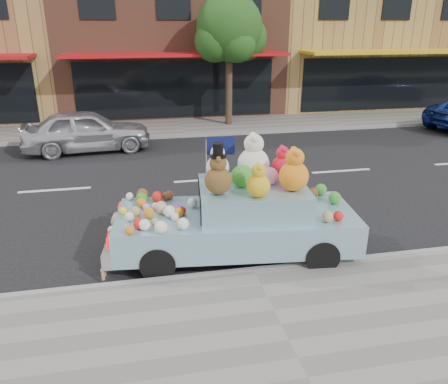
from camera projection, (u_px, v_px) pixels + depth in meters
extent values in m
plane|color=black|center=(207.00, 180.00, 12.07)|extent=(120.00, 120.00, 0.00)
cube|color=gray|center=(281.00, 328.00, 6.11)|extent=(60.00, 3.00, 0.12)
cube|color=gray|center=(181.00, 127.00, 18.00)|extent=(60.00, 3.00, 0.12)
cube|color=gray|center=(253.00, 272.00, 7.48)|extent=(60.00, 0.12, 0.13)
cube|color=gray|center=(186.00, 136.00, 16.63)|extent=(60.00, 0.12, 0.13)
cube|color=brown|center=(167.00, 36.00, 21.79)|extent=(10.00, 8.00, 7.00)
cube|color=black|center=(177.00, 89.00, 18.87)|extent=(8.50, 0.06, 2.40)
cube|color=#B81115|center=(177.00, 54.00, 17.53)|extent=(9.00, 1.80, 0.12)
cube|color=#A88646|center=(352.00, 35.00, 23.63)|extent=(10.00, 8.00, 7.00)
cube|color=black|center=(387.00, 84.00, 20.71)|extent=(8.50, 0.06, 2.40)
cube|color=gold|center=(402.00, 51.00, 19.37)|extent=(9.00, 1.80, 0.12)
cube|color=black|center=(335.00, 0.00, 18.86)|extent=(1.40, 0.06, 1.60)
cube|color=black|center=(398.00, 1.00, 19.42)|extent=(1.40, 0.06, 1.60)
cylinder|color=#38281C|center=(229.00, 88.00, 17.81)|extent=(0.28, 0.28, 3.20)
sphere|color=#1E4513|center=(229.00, 27.00, 16.98)|extent=(2.60, 2.60, 2.60)
sphere|color=#1E4513|center=(245.00, 38.00, 17.53)|extent=(1.80, 1.80, 1.80)
sphere|color=#1E4513|center=(215.00, 41.00, 16.87)|extent=(1.60, 1.60, 1.60)
sphere|color=#1E4513|center=(237.00, 44.00, 16.68)|extent=(1.40, 1.40, 1.40)
sphere|color=#1E4513|center=(219.00, 35.00, 17.58)|extent=(1.60, 1.60, 1.60)
imported|color=silver|center=(87.00, 131.00, 14.59)|extent=(4.28, 2.07, 1.41)
cylinder|color=black|center=(322.00, 256.00, 7.51)|extent=(0.62, 0.27, 0.60)
cylinder|color=black|center=(299.00, 219.00, 8.96)|extent=(0.62, 0.27, 0.60)
cylinder|color=black|center=(158.00, 263.00, 7.28)|extent=(0.62, 0.27, 0.60)
cylinder|color=black|center=(162.00, 224.00, 8.73)|extent=(0.62, 0.27, 0.60)
cube|color=#8FBED5|center=(236.00, 227.00, 8.03)|extent=(4.46, 2.17, 0.60)
cube|color=#8FBED5|center=(253.00, 198.00, 7.85)|extent=(2.05, 1.70, 0.50)
cube|color=silver|center=(114.00, 239.00, 7.90)|extent=(0.36, 1.79, 0.26)
cube|color=red|center=(110.00, 240.00, 7.16)|extent=(0.09, 0.28, 0.16)
cube|color=red|center=(121.00, 208.00, 8.42)|extent=(0.09, 0.28, 0.16)
cube|color=black|center=(200.00, 200.00, 7.78)|extent=(0.18, 1.30, 0.40)
sphere|color=brown|center=(218.00, 181.00, 7.30)|extent=(0.47, 0.47, 0.47)
sphere|color=brown|center=(218.00, 163.00, 7.19)|extent=(0.29, 0.29, 0.29)
sphere|color=brown|center=(219.00, 160.00, 7.07)|extent=(0.11, 0.11, 0.11)
sphere|color=brown|center=(217.00, 156.00, 7.25)|extent=(0.11, 0.11, 0.11)
cylinder|color=black|center=(218.00, 156.00, 7.15)|extent=(0.28, 0.28, 0.02)
cylinder|color=black|center=(218.00, 150.00, 7.11)|extent=(0.17, 0.17, 0.22)
sphere|color=#F2EAC1|center=(253.00, 164.00, 7.99)|extent=(0.59, 0.59, 0.59)
sphere|color=#F2EAC1|center=(254.00, 144.00, 7.85)|extent=(0.36, 0.36, 0.36)
sphere|color=#F2EAC1|center=(256.00, 139.00, 7.69)|extent=(0.14, 0.14, 0.14)
sphere|color=#F2EAC1|center=(252.00, 136.00, 7.93)|extent=(0.14, 0.14, 0.14)
sphere|color=orange|center=(294.00, 176.00, 7.45)|extent=(0.51, 0.51, 0.51)
sphere|color=orange|center=(295.00, 158.00, 7.33)|extent=(0.32, 0.32, 0.32)
sphere|color=orange|center=(298.00, 153.00, 7.19)|extent=(0.12, 0.12, 0.12)
sphere|color=orange|center=(293.00, 150.00, 7.39)|extent=(0.12, 0.12, 0.12)
sphere|color=red|center=(282.00, 167.00, 8.11)|extent=(0.41, 0.41, 0.41)
sphere|color=red|center=(283.00, 153.00, 8.02)|extent=(0.25, 0.25, 0.25)
sphere|color=red|center=(285.00, 150.00, 7.91)|extent=(0.10, 0.10, 0.10)
sphere|color=red|center=(281.00, 147.00, 8.07)|extent=(0.10, 0.10, 0.10)
sphere|color=silver|center=(218.00, 167.00, 8.06)|extent=(0.43, 0.43, 0.43)
sphere|color=silver|center=(218.00, 153.00, 7.96)|extent=(0.27, 0.27, 0.27)
sphere|color=silver|center=(219.00, 149.00, 7.84)|extent=(0.10, 0.10, 0.10)
sphere|color=silver|center=(217.00, 147.00, 8.01)|extent=(0.10, 0.10, 0.10)
sphere|color=gold|center=(258.00, 186.00, 7.18)|extent=(0.39, 0.39, 0.39)
sphere|color=gold|center=(259.00, 171.00, 7.09)|extent=(0.24, 0.24, 0.24)
sphere|color=gold|center=(260.00, 168.00, 6.98)|extent=(0.09, 0.09, 0.09)
sphere|color=gold|center=(258.00, 165.00, 7.14)|extent=(0.09, 0.09, 0.09)
sphere|color=#2F8724|center=(242.00, 176.00, 7.68)|extent=(0.40, 0.40, 0.40)
sphere|color=pink|center=(270.00, 176.00, 7.78)|extent=(0.32, 0.32, 0.32)
sphere|color=pink|center=(146.00, 207.00, 7.95)|extent=(0.13, 0.13, 0.13)
sphere|color=red|center=(182.00, 210.00, 7.79)|extent=(0.15, 0.15, 0.15)
sphere|color=#988853|center=(165.00, 210.00, 7.78)|extent=(0.16, 0.16, 0.16)
sphere|color=yellow|center=(123.00, 211.00, 7.79)|extent=(0.14, 0.14, 0.14)
sphere|color=white|center=(192.00, 203.00, 8.08)|extent=(0.18, 0.18, 0.18)
sphere|color=white|center=(183.00, 224.00, 7.20)|extent=(0.20, 0.20, 0.20)
sphere|color=#988853|center=(181.00, 224.00, 7.23)|extent=(0.19, 0.19, 0.19)
sphere|color=red|center=(157.00, 197.00, 8.31)|extent=(0.22, 0.22, 0.22)
sphere|color=#988853|center=(136.00, 211.00, 7.72)|extent=(0.18, 0.18, 0.18)
sphere|color=white|center=(145.00, 225.00, 7.18)|extent=(0.19, 0.19, 0.19)
sphere|color=brown|center=(142.00, 194.00, 8.45)|extent=(0.22, 0.22, 0.22)
sphere|color=brown|center=(169.00, 195.00, 8.46)|extent=(0.17, 0.17, 0.17)
sphere|color=#C96E12|center=(149.00, 213.00, 7.63)|extent=(0.20, 0.20, 0.20)
sphere|color=white|center=(161.00, 227.00, 7.07)|extent=(0.21, 0.21, 0.21)
sphere|color=beige|center=(130.00, 196.00, 8.44)|extent=(0.14, 0.14, 0.14)
sphere|color=red|center=(138.00, 222.00, 7.35)|extent=(0.15, 0.15, 0.15)
sphere|color=#2F8724|center=(142.00, 198.00, 8.25)|extent=(0.22, 0.22, 0.22)
sphere|color=#C96E12|center=(130.00, 230.00, 7.03)|extent=(0.16, 0.16, 0.16)
sphere|color=white|center=(170.00, 212.00, 7.66)|extent=(0.22, 0.22, 0.22)
sphere|color=brown|center=(166.00, 196.00, 8.42)|extent=(0.16, 0.16, 0.16)
sphere|color=#C96E12|center=(142.00, 203.00, 8.09)|extent=(0.19, 0.19, 0.19)
sphere|color=red|center=(139.00, 224.00, 7.22)|extent=(0.17, 0.17, 0.17)
sphere|color=#988853|center=(155.00, 222.00, 7.34)|extent=(0.14, 0.14, 0.14)
sphere|color=white|center=(129.00, 216.00, 7.53)|extent=(0.16, 0.16, 0.16)
sphere|color=#77287B|center=(176.00, 210.00, 7.73)|extent=(0.21, 0.21, 0.21)
sphere|color=white|center=(175.00, 217.00, 7.52)|extent=(0.15, 0.15, 0.15)
sphere|color=beige|center=(155.00, 206.00, 7.99)|extent=(0.13, 0.13, 0.13)
sphere|color=#C96E12|center=(178.00, 212.00, 7.66)|extent=(0.18, 0.18, 0.18)
sphere|color=#D8A88C|center=(161.00, 207.00, 7.81)|extent=(0.22, 0.22, 0.22)
sphere|color=#2F8724|center=(116.00, 222.00, 8.10)|extent=(0.13, 0.13, 0.13)
sphere|color=pink|center=(116.00, 219.00, 8.18)|extent=(0.17, 0.17, 0.17)
sphere|color=#988853|center=(117.00, 216.00, 8.31)|extent=(0.17, 0.17, 0.17)
sphere|color=#988853|center=(115.00, 222.00, 8.07)|extent=(0.17, 0.17, 0.17)
sphere|color=#C96E12|center=(117.00, 219.00, 8.23)|extent=(0.13, 0.13, 0.13)
sphere|color=brown|center=(111.00, 235.00, 7.59)|extent=(0.15, 0.15, 0.15)
sphere|color=white|center=(112.00, 230.00, 7.74)|extent=(0.17, 0.17, 0.17)
sphere|color=#2F8724|center=(335.00, 198.00, 8.24)|extent=(0.24, 0.24, 0.24)
sphere|color=red|center=(338.00, 216.00, 7.53)|extent=(0.17, 0.17, 0.17)
sphere|color=brown|center=(313.00, 193.00, 8.53)|extent=(0.20, 0.20, 0.20)
sphere|color=#2F8724|center=(321.00, 190.00, 8.66)|extent=(0.23, 0.23, 0.23)
sphere|color=#988853|center=(328.00, 217.00, 7.48)|extent=(0.20, 0.20, 0.20)
cylinder|color=#997A54|center=(103.00, 275.00, 7.19)|extent=(0.06, 0.06, 0.17)
sphere|color=#997A54|center=(102.00, 270.00, 7.16)|extent=(0.07, 0.07, 0.07)
cylinder|color=#997A54|center=(104.00, 271.00, 7.31)|extent=(0.06, 0.06, 0.17)
sphere|color=#997A54|center=(104.00, 266.00, 7.28)|extent=(0.07, 0.07, 0.07)
cylinder|color=#997A54|center=(106.00, 267.00, 7.43)|extent=(0.06, 0.06, 0.17)
sphere|color=#997A54|center=(105.00, 262.00, 7.40)|extent=(0.07, 0.07, 0.07)
cylinder|color=#997A54|center=(107.00, 263.00, 7.55)|extent=(0.06, 0.06, 0.17)
sphere|color=#997A54|center=(106.00, 258.00, 7.52)|extent=(0.07, 0.07, 0.07)
cylinder|color=#997A54|center=(108.00, 259.00, 7.68)|extent=(0.06, 0.06, 0.17)
sphere|color=#997A54|center=(108.00, 255.00, 7.64)|extent=(0.07, 0.07, 0.07)
cylinder|color=#997A54|center=(109.00, 256.00, 7.80)|extent=(0.06, 0.06, 0.17)
sphere|color=#997A54|center=(109.00, 251.00, 7.76)|extent=(0.07, 0.07, 0.07)
cylinder|color=#997A54|center=(110.00, 252.00, 7.92)|extent=(0.06, 0.06, 0.17)
sphere|color=#997A54|center=(110.00, 247.00, 7.88)|extent=(0.07, 0.07, 0.07)
cylinder|color=#997A54|center=(112.00, 249.00, 8.04)|extent=(0.06, 0.06, 0.17)
sphere|color=#997A54|center=(111.00, 244.00, 8.01)|extent=(0.07, 0.07, 0.07)
cylinder|color=#997A54|center=(113.00, 245.00, 8.16)|extent=(0.06, 0.06, 0.17)
sphere|color=#997A54|center=(112.00, 241.00, 8.13)|extent=(0.07, 0.07, 0.07)
cylinder|color=#997A54|center=(114.00, 242.00, 8.28)|extent=(0.06, 0.06, 0.17)
sphere|color=#997A54|center=(113.00, 238.00, 8.25)|extent=(0.07, 0.07, 0.07)
cylinder|color=#997A54|center=(115.00, 239.00, 8.40)|extent=(0.06, 0.06, 0.17)
sphere|color=#997A54|center=(114.00, 234.00, 8.37)|extent=(0.07, 0.07, 0.07)
cylinder|color=#997A54|center=(116.00, 236.00, 8.53)|extent=(0.06, 0.06, 0.17)
sphere|color=#997A54|center=(115.00, 231.00, 8.49)|extent=(0.07, 0.07, 0.07)
cylinder|color=#997A54|center=(117.00, 233.00, 8.65)|extent=(0.06, 0.06, 0.17)
sphere|color=#997A54|center=(116.00, 229.00, 8.61)|extent=(0.07, 0.07, 0.07)
cylinder|color=#997A54|center=(117.00, 230.00, 8.77)|extent=(0.06, 0.06, 0.17)
sphere|color=#997A54|center=(117.00, 226.00, 8.74)|extent=(0.07, 0.07, 0.07)
cylinder|color=silver|center=(206.00, 157.00, 8.18)|extent=(0.02, 0.02, 0.70)
cube|color=#0C1447|center=(221.00, 146.00, 8.14)|extent=(0.52, 0.08, 0.34)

